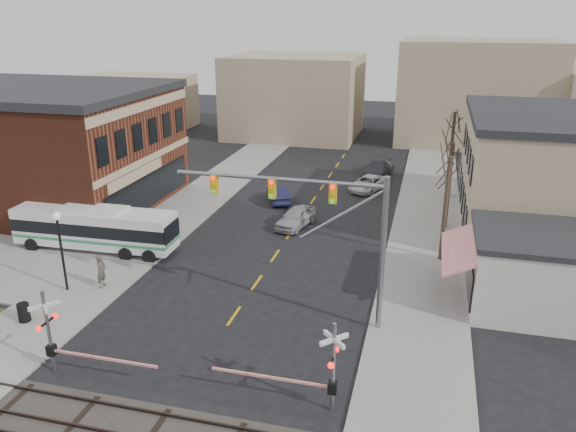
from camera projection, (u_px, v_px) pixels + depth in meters
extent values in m
plane|color=black|center=(220.00, 336.00, 27.73)|extent=(160.00, 160.00, 0.00)
cube|color=gray|center=(200.00, 198.00, 48.13)|extent=(5.00, 60.00, 0.12)
cube|color=gray|center=(427.00, 217.00, 43.66)|extent=(5.00, 60.00, 0.12)
cube|color=#2D231E|center=(165.00, 414.00, 22.16)|extent=(160.00, 0.08, 0.14)
cube|color=tan|center=(148.00, 159.00, 43.62)|extent=(0.10, 15.00, 0.50)
cube|color=tan|center=(143.00, 106.00, 42.21)|extent=(0.10, 15.00, 0.70)
cube|color=black|center=(151.00, 190.00, 44.48)|extent=(0.08, 13.00, 2.60)
cube|color=beige|center=(550.00, 275.00, 29.65)|extent=(8.00, 6.00, 4.00)
cube|color=#262628|center=(557.00, 237.00, 28.91)|extent=(8.20, 6.20, 0.30)
cube|color=red|center=(458.00, 248.00, 30.43)|extent=(1.68, 6.00, 0.87)
cylinder|color=#382B21|center=(445.00, 209.00, 34.97)|extent=(0.28, 0.28, 6.75)
cylinder|color=#382B21|center=(449.00, 186.00, 40.44)|extent=(0.28, 0.28, 6.30)
cylinder|color=#382B21|center=(451.00, 154.00, 47.51)|extent=(0.28, 0.28, 7.20)
cube|color=silver|center=(95.00, 227.00, 37.20)|extent=(11.03, 2.69, 2.38)
cube|color=black|center=(94.00, 225.00, 37.15)|extent=(11.07, 2.73, 0.82)
cube|color=#2B834D|center=(96.00, 235.00, 37.40)|extent=(11.07, 2.73, 0.18)
cylinder|color=black|center=(97.00, 244.00, 37.61)|extent=(0.98, 2.40, 0.91)
cylinder|color=gray|center=(382.00, 256.00, 27.01)|extent=(0.28, 0.28, 8.00)
cylinder|color=gray|center=(278.00, 179.00, 27.04)|extent=(10.44, 0.20, 0.20)
cube|color=gold|center=(333.00, 193.00, 26.57)|extent=(0.35, 0.30, 1.00)
cube|color=gold|center=(272.00, 188.00, 27.27)|extent=(0.35, 0.30, 1.00)
cube|color=gold|center=(214.00, 184.00, 27.98)|extent=(0.35, 0.30, 1.00)
cylinder|color=gray|center=(49.00, 332.00, 24.34)|extent=(0.16, 0.16, 4.00)
cube|color=silver|center=(44.00, 306.00, 23.90)|extent=(1.00, 1.00, 0.18)
cube|color=silver|center=(44.00, 306.00, 23.90)|extent=(1.00, 1.00, 0.18)
sphere|color=#FF0C0C|center=(39.00, 329.00, 23.67)|extent=(0.26, 0.26, 0.26)
sphere|color=#FF0C0C|center=(55.00, 316.00, 24.67)|extent=(0.26, 0.26, 0.26)
cube|color=black|center=(52.00, 350.00, 24.65)|extent=(0.35, 0.35, 0.50)
cube|color=#FF0C0C|center=(104.00, 359.00, 24.04)|extent=(5.00, 0.10, 0.10)
cylinder|color=gray|center=(333.00, 368.00, 21.89)|extent=(0.16, 0.16, 4.00)
cube|color=silver|center=(334.00, 339.00, 21.44)|extent=(1.00, 1.00, 0.18)
cube|color=silver|center=(334.00, 339.00, 21.44)|extent=(1.00, 1.00, 0.18)
sphere|color=#FF0C0C|center=(331.00, 365.00, 21.22)|extent=(0.26, 0.26, 0.26)
sphere|color=#FF0C0C|center=(336.00, 350.00, 22.22)|extent=(0.26, 0.26, 0.26)
cube|color=black|center=(333.00, 387.00, 22.20)|extent=(0.35, 0.35, 0.50)
cube|color=#FF0C0C|center=(270.00, 377.00, 22.81)|extent=(5.00, 0.10, 0.10)
cylinder|color=black|center=(62.00, 255.00, 31.37)|extent=(0.14, 0.14, 4.33)
sphere|color=silver|center=(56.00, 216.00, 30.58)|extent=(0.44, 0.44, 0.44)
cylinder|color=black|center=(24.00, 312.00, 28.71)|extent=(0.60, 0.60, 0.98)
imported|color=#A4A4A8|center=(296.00, 217.00, 41.63)|extent=(2.64, 4.55, 1.46)
imported|color=#161737|center=(278.00, 194.00, 47.06)|extent=(2.98, 4.29, 1.34)
imported|color=silver|center=(368.00, 183.00, 50.17)|extent=(3.48, 5.02, 1.27)
imported|color=#3F3F44|center=(378.00, 168.00, 54.77)|extent=(3.12, 5.39, 1.47)
imported|color=#4D453D|center=(101.00, 271.00, 32.12)|extent=(0.50, 0.74, 1.98)
imported|color=#303255|center=(114.00, 241.00, 36.88)|extent=(0.95, 0.96, 1.57)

